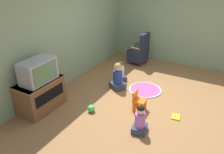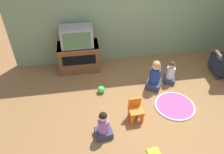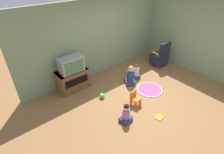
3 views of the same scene
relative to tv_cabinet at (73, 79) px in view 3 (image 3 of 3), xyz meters
name	(u,v)px [view 3 (image 3 of 3)]	position (x,y,z in m)	size (l,w,h in m)	color
ground_plane	(145,97)	(1.45, -1.80, -0.34)	(30.00, 30.00, 0.00)	olive
wall_back	(98,38)	(1.28, 0.35, 0.94)	(5.67, 0.12, 2.57)	gray
wall_right	(211,41)	(4.06, -2.19, 0.94)	(0.12, 5.20, 2.57)	gray
tv_cabinet	(73,79)	(0.00, 0.00, 0.00)	(0.97, 0.55, 0.66)	brown
television	(71,64)	(0.00, -0.04, 0.55)	(0.72, 0.41, 0.47)	#939399
black_armchair	(160,57)	(3.36, -0.80, 0.04)	(0.57, 0.57, 1.00)	brown
yellow_kid_chair	(135,99)	(0.96, -1.82, -0.15)	(0.27, 0.26, 0.44)	orange
play_mat	(150,90)	(1.83, -1.63, -0.33)	(0.81, 0.81, 0.04)	#A54C8C
child_watching_left	(136,72)	(2.00, -0.85, -0.11)	(0.33, 0.35, 0.55)	#33384C
child_watching_center	(126,114)	(0.32, -2.11, -0.10)	(0.32, 0.29, 0.57)	#33384C
child_watching_right	(130,76)	(1.59, -0.98, -0.05)	(0.44, 0.46, 0.69)	#33384C
toy_ball	(102,96)	(0.41, -0.98, -0.26)	(0.16, 0.16, 0.16)	#4CCC59
book	(159,117)	(1.08, -2.59, -0.33)	(0.23, 0.20, 0.02)	gold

